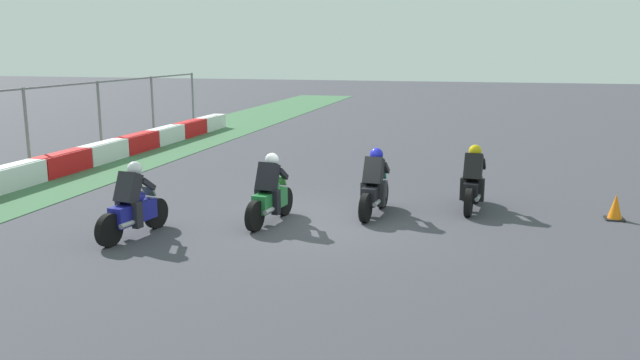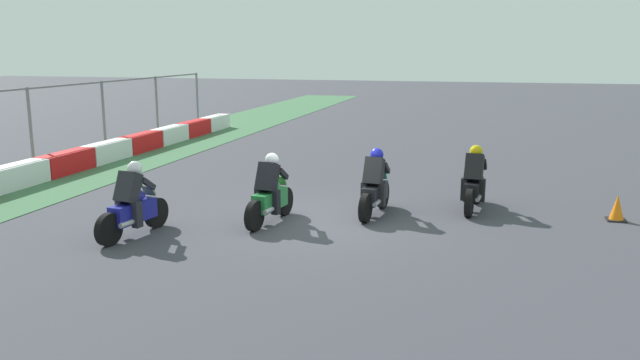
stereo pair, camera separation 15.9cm
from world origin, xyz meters
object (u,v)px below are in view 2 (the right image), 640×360
rider_lane_b (375,188)px  rider_lane_d (133,206)px  traffic_cone (617,209)px  rider_lane_c (270,195)px  rider_lane_a (474,184)px

rider_lane_b → rider_lane_d: 5.24m
rider_lane_d → traffic_cone: 10.29m
rider_lane_d → traffic_cone: (3.80, -9.56, -0.36)m
rider_lane_b → traffic_cone: (0.89, -5.20, -0.36)m
traffic_cone → rider_lane_d: bearing=111.7°
rider_lane_c → rider_lane_d: bearing=133.7°
rider_lane_b → rider_lane_c: 2.40m
rider_lane_c → rider_lane_d: size_ratio=1.00×
rider_lane_a → rider_lane_b: 2.38m
rider_lane_a → rider_lane_d: bearing=127.0°
rider_lane_a → rider_lane_d: same height
rider_lane_c → rider_lane_d: same height
rider_lane_a → rider_lane_d: 7.60m
rider_lane_c → traffic_cone: 7.57m
rider_lane_d → rider_lane_a: bearing=-49.1°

